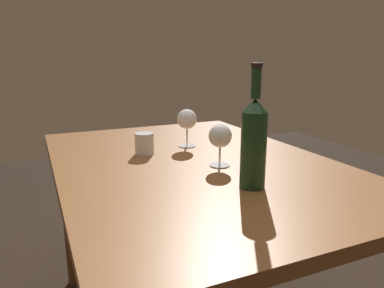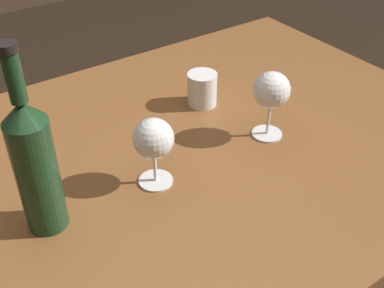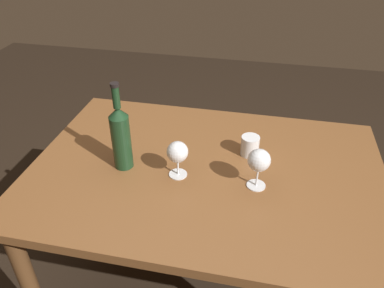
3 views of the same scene
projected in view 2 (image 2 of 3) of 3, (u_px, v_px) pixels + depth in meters
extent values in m
cube|color=brown|center=(180.00, 158.00, 1.03)|extent=(1.30, 0.90, 0.04)
cylinder|color=brown|center=(257.00, 130.00, 1.77)|extent=(0.06, 0.06, 0.70)
cylinder|color=white|center=(267.00, 134.00, 1.06)|extent=(0.07, 0.07, 0.00)
cylinder|color=white|center=(268.00, 119.00, 1.04)|extent=(0.01, 0.01, 0.07)
sphere|color=white|center=(272.00, 90.00, 1.00)|extent=(0.08, 0.08, 0.08)
cylinder|color=#510A14|center=(272.00, 90.00, 1.00)|extent=(0.06, 0.06, 0.03)
cylinder|color=white|center=(156.00, 181.00, 0.94)|extent=(0.07, 0.07, 0.00)
cylinder|color=white|center=(155.00, 166.00, 0.92)|extent=(0.01, 0.01, 0.07)
sphere|color=white|center=(153.00, 138.00, 0.88)|extent=(0.08, 0.08, 0.08)
cylinder|color=#510A14|center=(154.00, 142.00, 0.88)|extent=(0.06, 0.06, 0.01)
cylinder|color=#19381E|center=(38.00, 176.00, 0.79)|extent=(0.07, 0.07, 0.21)
cone|color=#19381E|center=(22.00, 112.00, 0.71)|extent=(0.07, 0.07, 0.03)
cylinder|color=#19381E|center=(14.00, 77.00, 0.68)|extent=(0.03, 0.03, 0.08)
cylinder|color=black|center=(7.00, 47.00, 0.65)|extent=(0.03, 0.03, 0.01)
cylinder|color=white|center=(202.00, 89.00, 1.15)|extent=(0.07, 0.07, 0.08)
cylinder|color=silver|center=(202.00, 93.00, 1.15)|extent=(0.06, 0.06, 0.05)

